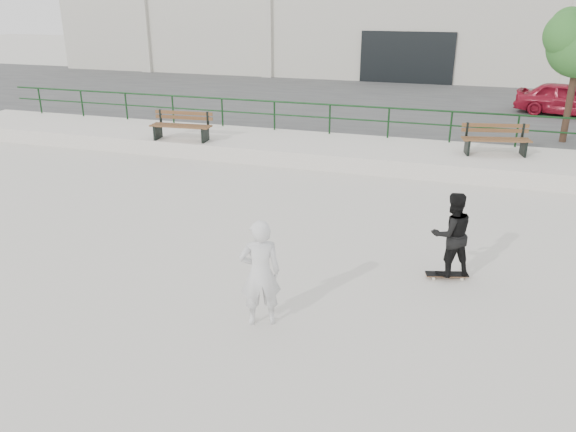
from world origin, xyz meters
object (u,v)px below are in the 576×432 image
(red_car, at_px, (567,99))
(skateboard, at_px, (447,274))
(bench_left, at_px, (182,126))
(standing_skater, at_px, (452,234))
(bench_right, at_px, (496,140))
(seated_skater, at_px, (260,273))

(red_car, height_order, skateboard, red_car)
(bench_left, distance_m, standing_skater, 10.94)
(bench_right, relative_size, red_car, 0.54)
(bench_right, bearing_deg, seated_skater, -121.92)
(bench_left, relative_size, red_car, 0.54)
(red_car, xyz_separation_m, standing_skater, (-3.70, -14.78, -0.25))
(bench_left, relative_size, skateboard, 2.54)
(skateboard, distance_m, seated_skater, 3.82)
(bench_right, distance_m, skateboard, 7.76)
(skateboard, relative_size, standing_skater, 0.51)
(bench_left, xyz_separation_m, red_car, (12.55, 8.34, 0.19))
(bench_left, xyz_separation_m, skateboard, (8.84, -6.44, -0.88))
(bench_right, xyz_separation_m, red_car, (2.79, 7.13, 0.20))
(seated_skater, bearing_deg, red_car, -135.94)
(bench_right, height_order, skateboard, bench_right)
(bench_left, height_order, seated_skater, seated_skater)
(bench_left, bearing_deg, standing_skater, -40.32)
(red_car, relative_size, standing_skater, 2.37)
(bench_right, bearing_deg, red_car, 56.60)
(bench_left, xyz_separation_m, standing_skater, (8.84, -6.44, -0.07))
(bench_right, xyz_separation_m, skateboard, (-0.91, -7.65, -0.87))
(bench_right, distance_m, seated_skater, 10.80)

